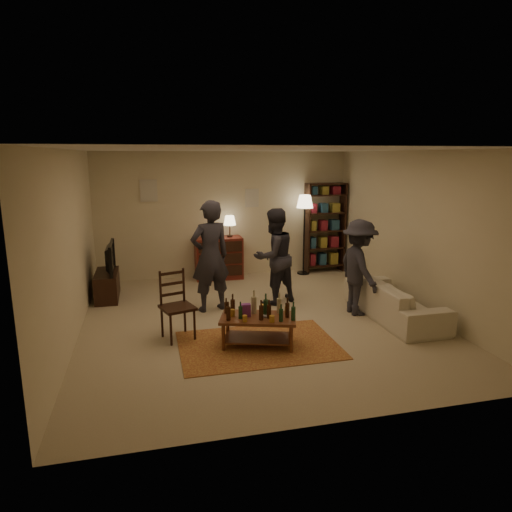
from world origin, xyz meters
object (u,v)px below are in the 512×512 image
object	(u,v)px
dresser	(219,257)
person_right	(274,256)
tv_stand	(107,278)
dining_chair	(176,302)
person_left	(210,256)
person_by_sofa	(359,268)
coffee_table	(258,319)
floor_lamp	(305,207)
bookshelf	(325,227)
sofa	(395,300)

from	to	relation	value
dresser	person_right	distance (m)	2.04
tv_stand	dining_chair	bearing A→B (deg)	-63.04
person_left	person_by_sofa	xyz separation A→B (m)	(2.36, -0.76, -0.15)
tv_stand	person_left	bearing A→B (deg)	-31.90
coffee_table	person_left	world-z (taller)	person_left
coffee_table	floor_lamp	distance (m)	4.25
bookshelf	person_by_sofa	distance (m)	2.91
bookshelf	floor_lamp	world-z (taller)	bookshelf
coffee_table	dining_chair	bearing A→B (deg)	152.31
dresser	person_left	world-z (taller)	person_left
tv_stand	person_by_sofa	world-z (taller)	person_by_sofa
sofa	person_right	size ratio (longest dim) A/B	1.21
person_right	tv_stand	bearing A→B (deg)	-42.70
coffee_table	person_left	xyz separation A→B (m)	(-0.42, 1.65, 0.56)
coffee_table	floor_lamp	world-z (taller)	floor_lamp
person_left	dresser	bearing A→B (deg)	-119.02
coffee_table	sofa	bearing A→B (deg)	12.92
dining_chair	bookshelf	distance (m)	4.80
dining_chair	floor_lamp	xyz separation A→B (m)	(3.04, 3.04, 0.97)
tv_stand	person_left	xyz separation A→B (m)	(1.78, -1.11, 0.56)
dining_chair	sofa	distance (m)	3.54
dresser	floor_lamp	world-z (taller)	floor_lamp
bookshelf	floor_lamp	bearing A→B (deg)	-166.32
dresser	person_left	size ratio (longest dim) A/B	0.72
person_right	person_by_sofa	size ratio (longest dim) A/B	1.07
dining_chair	floor_lamp	world-z (taller)	floor_lamp
dining_chair	bookshelf	bearing A→B (deg)	23.96
sofa	person_left	xyz separation A→B (m)	(-2.86, 1.09, 0.65)
bookshelf	person_by_sofa	world-z (taller)	bookshelf
person_by_sofa	person_left	bearing A→B (deg)	71.35
tv_stand	bookshelf	size ratio (longest dim) A/B	0.52
bookshelf	person_right	world-z (taller)	bookshelf
coffee_table	sofa	size ratio (longest dim) A/B	0.56
person_left	person_by_sofa	size ratio (longest dim) A/B	1.19
dresser	sofa	size ratio (longest dim) A/B	0.65
floor_lamp	tv_stand	bearing A→B (deg)	-168.44
dining_chair	person_by_sofa	xyz separation A→B (m)	(3.03, 0.32, 0.26)
person_left	person_by_sofa	bearing A→B (deg)	146.24
floor_lamp	sofa	bearing A→B (deg)	-80.91
sofa	dresser	bearing A→B (deg)	37.54
tv_stand	floor_lamp	xyz separation A→B (m)	(4.16, 0.85, 1.12)
tv_stand	person_by_sofa	size ratio (longest dim) A/B	0.66
sofa	person_by_sofa	xyz separation A→B (m)	(-0.50, 0.33, 0.50)
coffee_table	dining_chair	xyz separation A→B (m)	(-1.09, 0.57, 0.15)
dining_chair	sofa	size ratio (longest dim) A/B	0.49
sofa	bookshelf	bearing A→B (deg)	-0.82
dresser	sofa	xyz separation A→B (m)	(2.39, -3.11, -0.17)
bookshelf	person_left	distance (m)	3.58
dining_chair	floor_lamp	distance (m)	4.41
coffee_table	person_right	size ratio (longest dim) A/B	0.68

